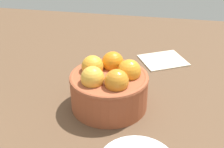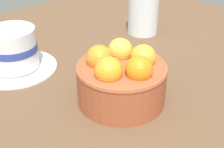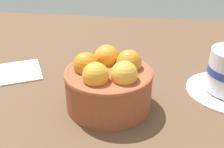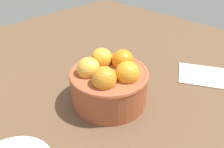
# 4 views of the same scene
# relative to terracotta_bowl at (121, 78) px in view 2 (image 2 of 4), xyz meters

# --- Properties ---
(ground_plane) EXTENTS (1.10, 1.06, 0.03)m
(ground_plane) POSITION_rel_terracotta_bowl_xyz_m (-0.00, 0.00, -0.06)
(ground_plane) COLOR brown
(terracotta_bowl) EXTENTS (0.14, 0.14, 0.10)m
(terracotta_bowl) POSITION_rel_terracotta_bowl_xyz_m (0.00, 0.00, 0.00)
(terracotta_bowl) COLOR #9E4C2D
(terracotta_bowl) RESTS_ON ground_plane
(coffee_cup) EXTENTS (0.16, 0.16, 0.08)m
(coffee_cup) POSITION_rel_terracotta_bowl_xyz_m (0.08, -0.22, -0.01)
(coffee_cup) COLOR white
(coffee_cup) RESTS_ON ground_plane
(water_glass) EXTENTS (0.07, 0.07, 0.11)m
(water_glass) POSITION_rel_terracotta_bowl_xyz_m (-0.24, -0.17, 0.01)
(water_glass) COLOR silver
(water_glass) RESTS_ON ground_plane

